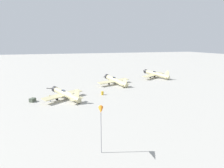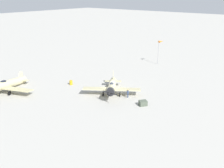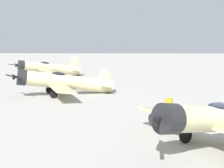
% 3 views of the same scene
% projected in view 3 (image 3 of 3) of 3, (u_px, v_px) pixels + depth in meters
% --- Properties ---
extents(airplane_foreground, '(9.25, 9.96, 3.49)m').
position_uv_depth(airplane_foreground, '(224.00, 119.00, 16.27)').
color(airplane_foreground, beige).
rests_on(airplane_foreground, ground_plane).
extents(airplane_mid_apron, '(11.54, 12.01, 3.04)m').
position_uv_depth(airplane_mid_apron, '(63.00, 82.00, 33.50)').
color(airplane_mid_apron, beige).
rests_on(airplane_mid_apron, ground_plane).
extents(airplane_far_line, '(11.24, 12.51, 3.52)m').
position_uv_depth(airplane_far_line, '(48.00, 68.00, 52.54)').
color(airplane_far_line, beige).
rests_on(airplane_far_line, ground_plane).
extents(fuel_drum, '(0.68, 0.68, 0.94)m').
position_uv_depth(fuel_drum, '(169.00, 104.00, 26.15)').
color(fuel_drum, gold).
rests_on(fuel_drum, ground_plane).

